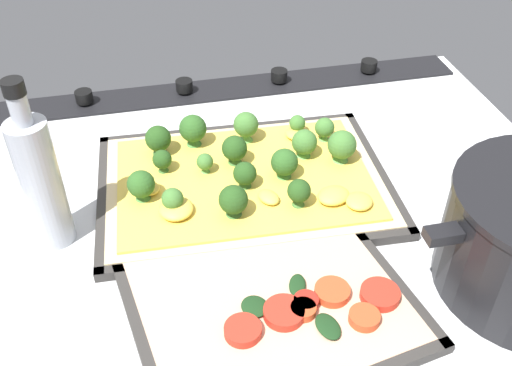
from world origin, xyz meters
TOP-DOWN VIEW (x-y plane):
  - ground_plane at (0.00, 0.00)cm, footprint 80.79×73.31cm
  - stove_control_panel at (0.00, -33.15)cm, footprint 77.56×7.00cm
  - baking_tray_front at (3.37, -6.91)cm, footprint 39.50×28.91cm
  - broccoli_pizza at (3.19, -7.36)cm, footprint 37.00×26.41cm
  - baking_tray_back at (4.79, 13.20)cm, footprint 33.06×29.99cm
  - veggie_pizza_back at (4.14, 13.65)cm, footprint 30.27×27.20cm
  - oil_bottle at (27.53, -2.56)cm, footprint 4.62×4.62cm

SIDE VIEW (x-z plane):
  - ground_plane at x=0.00cm, z-range -3.00..0.00cm
  - baking_tray_front at x=3.37cm, z-range -0.29..1.01cm
  - baking_tray_back at x=4.79cm, z-range -0.27..1.03cm
  - stove_control_panel at x=0.00cm, z-range -0.75..1.85cm
  - veggie_pizza_back at x=4.14cm, z-range 0.15..2.05cm
  - broccoli_pizza at x=3.19cm, z-range -0.82..5.19cm
  - oil_bottle at x=27.53cm, z-range -1.86..19.73cm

